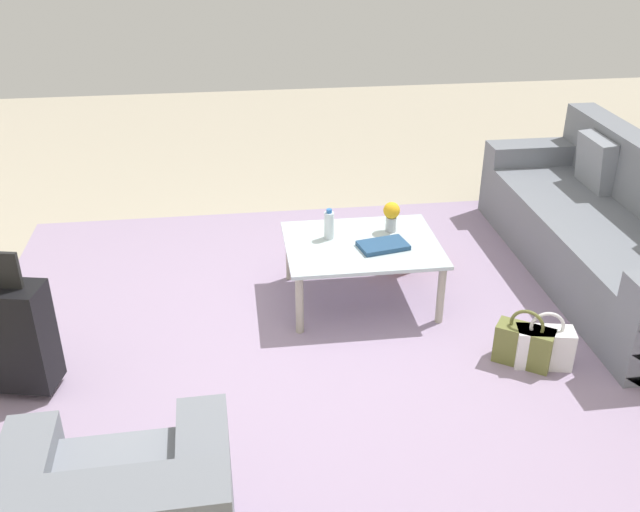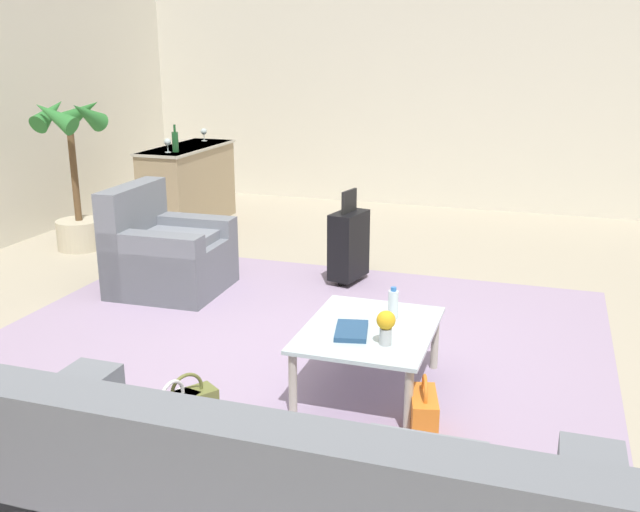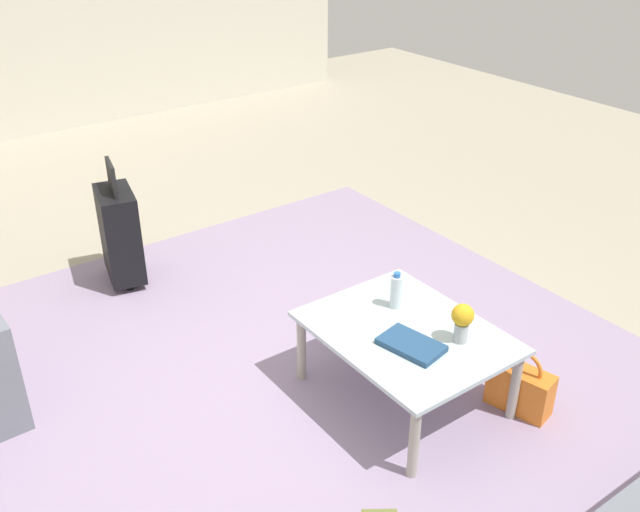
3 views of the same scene
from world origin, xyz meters
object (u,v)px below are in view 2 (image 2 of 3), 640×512
object	(u,v)px
handbag_orange	(423,413)
handbag_olive	(188,411)
handbag_white	(173,419)
wine_bottle_green	(175,141)
wine_glass_left_of_centre	(204,132)
armchair	(164,256)
coffee_table_book	(351,331)
water_bottle	(393,304)
suitcase_black	(349,244)
potted_palm	(74,175)
coffee_table	(369,335)
wine_glass_leftmost	(168,143)
bar_console	(188,185)
flower_vase	(386,325)

from	to	relation	value
handbag_orange	handbag_olive	bearing A→B (deg)	106.99
handbag_white	handbag_olive	bearing A→B (deg)	-17.36
wine_bottle_green	wine_glass_left_of_centre	bearing A→B (deg)	7.98
armchair	coffee_table_book	xyz separation A→B (m)	(-1.42, -2.09, 0.13)
water_bottle	wine_bottle_green	size ratio (longest dim) A/B	0.68
suitcase_black	potted_palm	bearing A→B (deg)	86.19
coffee_table	coffee_table_book	size ratio (longest dim) A/B	3.26
wine_bottle_green	handbag_white	bearing A→B (deg)	-151.65
wine_glass_leftmost	wine_glass_left_of_centre	size ratio (longest dim) A/B	1.00
coffee_table	handbag_orange	xyz separation A→B (m)	(-0.42, -0.42, -0.24)
handbag_olive	wine_glass_leftmost	bearing A→B (deg)	30.47
suitcase_black	handbag_orange	size ratio (longest dim) A/B	2.37
armchair	wine_bottle_green	xyz separation A→B (m)	(1.76, 0.82, 0.75)
bar_console	wine_glass_left_of_centre	bearing A→B (deg)	2.94
water_bottle	handbag_orange	bearing A→B (deg)	-152.76
coffee_table	water_bottle	distance (m)	0.27
wine_glass_left_of_centre	suitcase_black	world-z (taller)	wine_glass_left_of_centre
water_bottle	wine_glass_left_of_centre	xyz separation A→B (m)	(3.80, 3.23, 0.53)
wine_glass_leftmost	coffee_table_book	bearing A→B (deg)	-136.34
wine_glass_left_of_centre	wine_glass_leftmost	bearing A→B (deg)	-175.94
handbag_orange	handbag_white	bearing A→B (deg)	110.82
flower_vase	wine_glass_left_of_centre	size ratio (longest dim) A/B	1.33
flower_vase	handbag_olive	distance (m)	1.20
wine_glass_leftmost	handbag_white	xyz separation A→B (m)	(-3.90, -2.20, -0.92)
wine_bottle_green	potted_palm	size ratio (longest dim) A/B	0.19
armchair	bar_console	size ratio (longest dim) A/B	0.62
coffee_table	flower_vase	xyz separation A→B (m)	(-0.22, -0.15, 0.17)
coffee_table_book	wine_glass_left_of_centre	size ratio (longest dim) A/B	1.96
wine_glass_leftmost	suitcase_black	size ratio (longest dim) A/B	0.18
water_bottle	armchair	bearing A→B (deg)	64.20
armchair	potted_palm	size ratio (longest dim) A/B	0.57
bar_console	handbag_orange	xyz separation A→B (m)	(-3.92, -3.52, -0.35)
bar_console	handbag_orange	bearing A→B (deg)	-138.08
coffee_table_book	flower_vase	xyz separation A→B (m)	(-0.10, -0.23, 0.11)
coffee_table_book	bar_console	world-z (taller)	bar_console
water_bottle	wine_glass_leftmost	world-z (taller)	wine_glass_leftmost
water_bottle	flower_vase	size ratio (longest dim) A/B	1.00
handbag_olive	water_bottle	bearing A→B (deg)	-42.80
wine_glass_left_of_centre	potted_palm	world-z (taller)	potted_palm
wine_glass_leftmost	potted_palm	size ratio (longest dim) A/B	0.10
armchair	coffee_table	size ratio (longest dim) A/B	0.93
coffee_table_book	flower_vase	bearing A→B (deg)	-125.42
coffee_table	coffee_table_book	bearing A→B (deg)	146.31
coffee_table	potted_palm	distance (m)	4.32
water_bottle	wine_bottle_green	xyz separation A→B (m)	(2.86, 3.09, 0.54)
coffee_table_book	water_bottle	bearing A→B (deg)	-41.28
armchair	handbag_olive	xyz separation A→B (m)	(-2.09, -1.35, -0.18)
coffee_table_book	suitcase_black	xyz separation A→B (m)	(2.12, 0.62, -0.08)
flower_vase	wine_bottle_green	bearing A→B (deg)	43.79
coffee_table	wine_bottle_green	size ratio (longest dim) A/B	3.28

